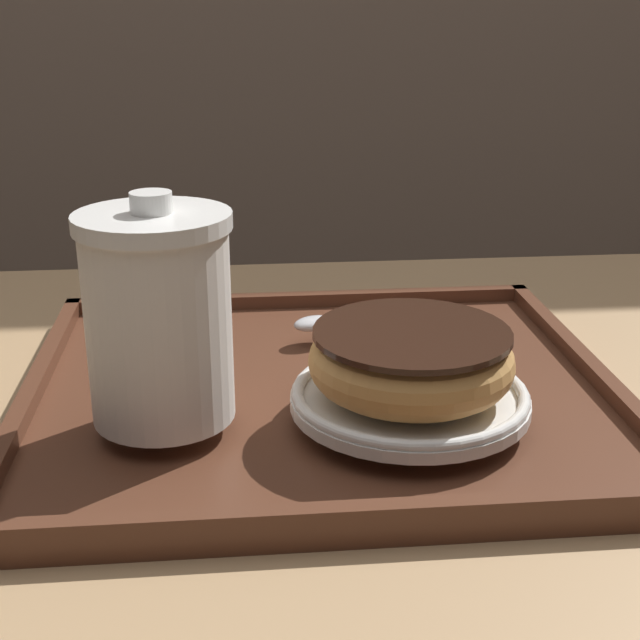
# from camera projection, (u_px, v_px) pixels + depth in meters

# --- Properties ---
(cafe_table) EXTENTS (0.94, 0.68, 0.73)m
(cafe_table) POSITION_uv_depth(u_px,v_px,m) (289.00, 577.00, 0.72)
(cafe_table) COLOR tan
(cafe_table) RESTS_ON ground_plane
(serving_tray) EXTENTS (0.42, 0.37, 0.02)m
(serving_tray) POSITION_uv_depth(u_px,v_px,m) (320.00, 393.00, 0.65)
(serving_tray) COLOR #512D1E
(serving_tray) RESTS_ON cafe_table
(coffee_cup_front) EXTENTS (0.10, 0.10, 0.15)m
(coffee_cup_front) POSITION_uv_depth(u_px,v_px,m) (159.00, 316.00, 0.55)
(coffee_cup_front) COLOR white
(coffee_cup_front) RESTS_ON serving_tray
(plate_with_chocolate_donut) EXTENTS (0.16, 0.16, 0.01)m
(plate_with_chocolate_donut) POSITION_uv_depth(u_px,v_px,m) (410.00, 397.00, 0.59)
(plate_with_chocolate_donut) COLOR white
(plate_with_chocolate_donut) RESTS_ON serving_tray
(donut_chocolate_glazed) EXTENTS (0.13, 0.13, 0.04)m
(donut_chocolate_glazed) POSITION_uv_depth(u_px,v_px,m) (411.00, 359.00, 0.58)
(donut_chocolate_glazed) COLOR tan
(donut_chocolate_glazed) RESTS_ON plate_with_chocolate_donut
(spoon) EXTENTS (0.13, 0.06, 0.01)m
(spoon) POSITION_uv_depth(u_px,v_px,m) (334.00, 321.00, 0.73)
(spoon) COLOR silver
(spoon) RESTS_ON serving_tray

